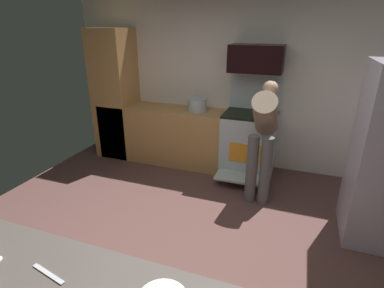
# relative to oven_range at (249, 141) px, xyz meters

# --- Properties ---
(ground_plane) EXTENTS (5.20, 4.80, 0.02)m
(ground_plane) POSITION_rel_oven_range_xyz_m (-0.38, -1.97, -0.52)
(ground_plane) COLOR brown
(wall_back) EXTENTS (5.20, 0.12, 2.60)m
(wall_back) POSITION_rel_oven_range_xyz_m (-0.38, 0.37, 0.79)
(wall_back) COLOR silver
(wall_back) RESTS_ON ground
(lower_cabinet_run) EXTENTS (2.40, 0.60, 0.90)m
(lower_cabinet_run) POSITION_rel_oven_range_xyz_m (-1.28, 0.01, -0.06)
(lower_cabinet_run) COLOR tan
(lower_cabinet_run) RESTS_ON ground
(cabinet_column) EXTENTS (0.60, 0.60, 2.10)m
(cabinet_column) POSITION_rel_oven_range_xyz_m (-2.28, 0.01, 0.54)
(cabinet_column) COLOR tan
(cabinet_column) RESTS_ON ground
(oven_range) EXTENTS (0.76, 0.96, 1.52)m
(oven_range) POSITION_rel_oven_range_xyz_m (0.00, 0.00, 0.00)
(oven_range) COLOR #B2C1C4
(oven_range) RESTS_ON ground
(microwave) EXTENTS (0.74, 0.38, 0.37)m
(microwave) POSITION_rel_oven_range_xyz_m (0.00, 0.09, 1.20)
(microwave) COLOR black
(microwave) RESTS_ON oven_range
(person_cook) EXTENTS (0.31, 0.72, 1.48)m
(person_cook) POSITION_rel_oven_range_xyz_m (0.26, -0.62, 0.39)
(person_cook) COLOR #565656
(person_cook) RESTS_ON ground
(knife_chef) EXTENTS (0.25, 0.07, 0.01)m
(knife_chef) POSITION_rel_oven_range_xyz_m (-0.51, -3.34, 0.39)
(knife_chef) COLOR #B7BABF
(knife_chef) RESTS_ON counter_island
(stock_pot) EXTENTS (0.29, 0.29, 0.20)m
(stock_pot) POSITION_rel_oven_range_xyz_m (-0.83, 0.01, 0.49)
(stock_pot) COLOR #B1B7BF
(stock_pot) RESTS_ON lower_cabinet_run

